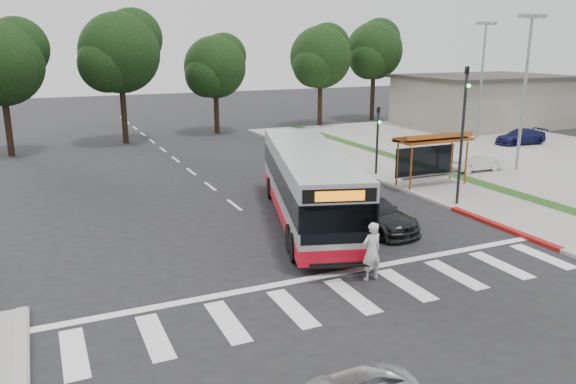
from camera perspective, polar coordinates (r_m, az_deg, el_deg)
ground at (r=21.65m, az=-0.27°, el=-5.35°), size 140.00×140.00×0.00m
sidewalk_east at (r=33.64m, az=11.38°, el=1.80°), size 4.00×40.00×0.12m
curb_east at (r=32.53m, az=8.51°, el=1.51°), size 0.30×40.00×0.15m
curb_east_red at (r=25.04m, az=20.91°, el=-3.36°), size 0.32×6.00×0.15m
parking_lot at (r=42.99m, az=22.98°, el=3.70°), size 18.00×36.00×0.10m
commercial_building at (r=56.01m, az=19.18°, el=8.60°), size 14.00×10.00×4.40m
building_roof_cap at (r=55.84m, az=19.38°, el=10.99°), size 14.60×10.60×0.30m
crosswalk_ladder at (r=17.55m, az=6.50°, el=-10.43°), size 18.00×2.60×0.01m
bus_shelter at (r=30.82m, az=14.41°, el=4.79°), size 4.20×1.60×2.86m
traffic_signal_ne_tall at (r=27.10m, az=17.36°, el=6.54°), size 0.18×0.37×6.50m
traffic_signal_ne_short at (r=32.80m, az=9.09°, el=5.88°), size 0.18×0.37×4.00m
lot_light_front at (r=36.00m, az=23.07°, el=11.18°), size 1.90×0.35×9.01m
lot_light_mid at (r=47.31m, az=19.17°, el=12.12°), size 1.90×0.35×9.01m
tree_ne_a at (r=52.61m, az=3.37°, el=13.61°), size 6.16×5.74×9.30m
tree_ne_b at (r=57.86m, az=8.78°, el=14.09°), size 6.16×5.74×10.02m
tree_north_a at (r=45.09m, az=-16.67°, el=13.52°), size 6.60×6.15×10.17m
tree_north_b at (r=48.82m, az=-7.37°, el=12.57°), size 5.72×5.33×8.43m
tree_north_c at (r=42.68m, az=-27.11°, el=11.65°), size 6.16×5.74×9.30m
transit_bus at (r=24.09m, az=2.09°, el=0.65°), size 6.06×12.41×3.14m
pedestrian at (r=18.41m, az=8.48°, el=-5.97°), size 0.75×0.53×1.96m
dark_sedan at (r=23.54m, az=8.49°, el=-2.12°), size 2.56×4.85×1.34m
parked_car_1 at (r=35.39m, az=18.55°, el=2.96°), size 3.46×1.26×1.13m
parked_car_3 at (r=46.17m, az=22.55°, el=5.22°), size 4.09×1.91×1.16m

